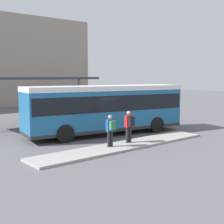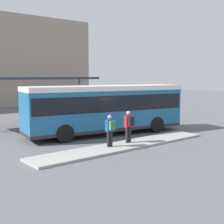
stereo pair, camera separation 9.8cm
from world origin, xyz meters
The scene contains 10 objects.
ground_plane centered at (0.00, 0.00, 0.00)m, with size 120.00×120.00×0.00m, color #5B5B60.
curb_island centered at (-1.46, -3.51, 0.06)m, with size 11.17×1.80×0.12m.
city_bus centered at (0.01, 0.00, 1.86)m, with size 10.89×4.28×3.19m.
pedestrian_waiting centered at (-0.98, -3.28, 1.13)m, with size 0.44×0.46×1.77m.
pedestrian_companion centered at (-2.44, -3.41, 1.08)m, with size 0.42×0.44×1.68m.
bicycle_yellow centered at (8.27, 1.55, 0.39)m, with size 0.48×1.80×0.78m.
bicycle_white centered at (7.83, 2.36, 0.35)m, with size 0.48×1.59×0.69m.
bicycle_green centered at (7.96, 3.16, 0.38)m, with size 0.48×1.75×0.75m.
station_shelter centered at (-2.53, 6.54, 3.60)m, with size 11.43×3.42×3.74m.
potted_planter_near_shelter centered at (-0.60, 4.01, 0.63)m, with size 0.70×0.70×1.19m.
Camera 2 is at (-12.63, -15.78, 3.81)m, focal length 50.00 mm.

